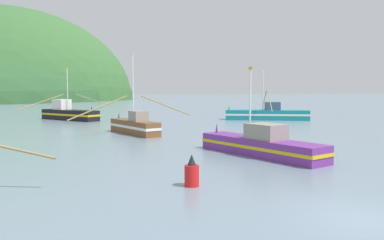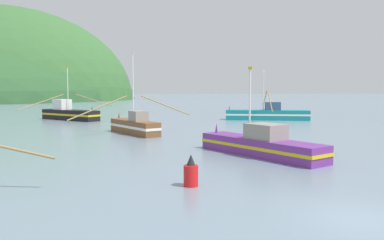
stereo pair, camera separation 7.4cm
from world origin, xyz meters
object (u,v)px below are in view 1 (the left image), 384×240
(fishing_boat_brown, at_px, (135,126))
(channel_buoy, at_px, (192,173))
(fishing_boat_purple, at_px, (261,145))
(fishing_boat_black, at_px, (69,113))
(fishing_boat_teal, at_px, (267,114))

(fishing_boat_brown, distance_m, channel_buoy, 21.21)
(fishing_boat_brown, xyz_separation_m, fishing_boat_purple, (7.71, -14.00, -0.09))
(fishing_boat_brown, relative_size, fishing_boat_black, 1.05)
(fishing_boat_brown, relative_size, channel_buoy, 8.18)
(fishing_boat_black, relative_size, fishing_boat_purple, 1.18)
(fishing_boat_brown, distance_m, fishing_boat_black, 20.84)
(fishing_boat_teal, relative_size, channel_buoy, 11.35)
(fishing_boat_brown, bearing_deg, channel_buoy, 159.54)
(fishing_boat_teal, bearing_deg, fishing_boat_black, 6.95)
(fishing_boat_brown, distance_m, fishing_boat_purple, 15.98)
(fishing_boat_black, relative_size, fishing_boat_teal, 0.69)
(fishing_boat_teal, bearing_deg, fishing_boat_brown, 53.53)
(fishing_boat_brown, height_order, fishing_boat_purple, fishing_boat_brown)
(fishing_boat_black, xyz_separation_m, fishing_boat_teal, (27.59, -4.94, -0.10))
(fishing_boat_brown, bearing_deg, fishing_boat_black, -1.15)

